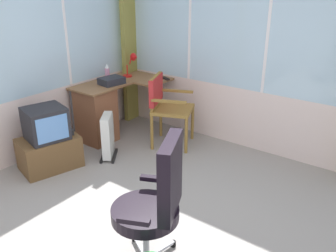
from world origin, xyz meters
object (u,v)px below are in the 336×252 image
tv_remote (166,78)px  wooden_armchair (164,101)px  desk (99,111)px  paper_tray (112,81)px  tv_on_stand (48,142)px  desk_lamp (133,61)px  office_chair (156,199)px  spray_bottle (107,72)px  space_heater (108,135)px

tv_remote → wooden_armchair: (-0.40, -0.27, -0.16)m
desk → paper_tray: paper_tray is taller
tv_remote → tv_on_stand: tv_remote is taller
desk → tv_remote: tv_remote is taller
desk_lamp → paper_tray: (-0.49, -0.05, -0.16)m
desk → office_chair: bearing=-123.7°
desk_lamp → spray_bottle: bearing=156.2°
desk_lamp → tv_remote: desk_lamp is taller
tv_remote → office_chair: bearing=-122.3°
desk_lamp → space_heater: 1.26m
tv_remote → office_chair: size_ratio=0.14×
space_heater → tv_on_stand: bearing=150.8°
tv_remote → paper_tray: paper_tray is taller
paper_tray → desk_lamp: bearing=5.5°
desk_lamp → space_heater: desk_lamp is taller
wooden_armchair → space_heater: (-0.71, 0.31, -0.32)m
desk_lamp → spray_bottle: 0.41m
office_chair → tv_on_stand: office_chair is taller
desk_lamp → tv_remote: (0.13, -0.47, -0.20)m
tv_remote → wooden_armchair: size_ratio=0.16×
paper_tray → office_chair: office_chair is taller
spray_bottle → wooden_armchair: 0.94m
office_chair → desk_lamp: bearing=44.8°
desk_lamp → space_heater: size_ratio=0.61×
wooden_armchair → office_chair: bearing=-144.0°
spray_bottle → desk_lamp: bearing=-23.8°
desk → tv_remote: bearing=-31.6°
space_heater → desk: bearing=56.8°
paper_tray → space_heater: paper_tray is taller
paper_tray → space_heater: 0.80m
spray_bottle → wooden_armchair: size_ratio=0.24×
space_heater → paper_tray: bearing=38.2°
spray_bottle → office_chair: (-1.69, -2.19, -0.25)m
spray_bottle → space_heater: (-0.62, -0.59, -0.57)m
spray_bottle → wooden_armchair: bearing=-84.2°
desk_lamp → paper_tray: bearing=-174.5°
desk_lamp → wooden_armchair: desk_lamp is taller
paper_tray → tv_remote: bearing=-34.6°
desk → space_heater: size_ratio=2.25×
desk → spray_bottle: bearing=22.7°
office_chair → space_heater: size_ratio=1.95×
spray_bottle → space_heater: 1.02m
spray_bottle → space_heater: spray_bottle is taller
desk_lamp → tv_on_stand: size_ratio=0.45×
desk → tv_on_stand: 0.91m
spray_bottle → space_heater: size_ratio=0.40×
desk → spray_bottle: spray_bottle is taller
tv_on_stand → space_heater: bearing=-29.2°
paper_tray → tv_on_stand: (-1.09, -0.05, -0.46)m
desk → spray_bottle: (0.32, 0.13, 0.44)m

